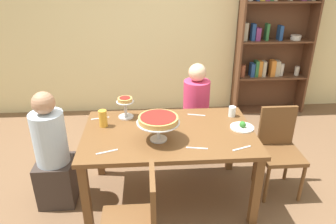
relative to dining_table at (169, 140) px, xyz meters
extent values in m
plane|color=brown|center=(0.00, 0.00, -0.65)|extent=(12.00, 12.00, 0.00)
cube|color=beige|center=(0.00, 2.20, 0.75)|extent=(8.00, 0.12, 2.80)
cube|color=brown|center=(0.00, 0.00, 0.07)|extent=(1.56, 0.97, 0.04)
cube|color=brown|center=(-0.72, -0.43, -0.30)|extent=(0.07, 0.07, 0.70)
cube|color=brown|center=(0.72, -0.43, -0.30)|extent=(0.07, 0.07, 0.70)
cube|color=brown|center=(-0.72, 0.43, -0.30)|extent=(0.07, 0.07, 0.70)
cube|color=brown|center=(0.72, 0.43, -0.30)|extent=(0.07, 0.07, 0.70)
cube|color=brown|center=(1.18, 1.98, 0.45)|extent=(0.03, 0.30, 2.20)
cube|color=brown|center=(2.25, 1.98, 0.45)|extent=(0.03, 0.30, 2.20)
cube|color=brown|center=(1.72, 2.12, 0.45)|extent=(1.10, 0.02, 2.20)
cube|color=brown|center=(1.72, 1.98, -0.64)|extent=(1.04, 0.28, 0.02)
cube|color=brown|center=(1.72, 1.98, -0.09)|extent=(1.04, 0.28, 0.02)
cube|color=brown|center=(1.72, 1.98, 0.46)|extent=(1.04, 0.28, 0.02)
cube|color=brown|center=(1.72, 1.98, 1.01)|extent=(1.04, 0.28, 0.02)
cylinder|color=brown|center=(1.27, 1.98, 0.01)|extent=(0.10, 0.10, 0.18)
cube|color=navy|center=(1.42, 1.98, 0.02)|extent=(0.06, 0.13, 0.20)
cube|color=#2D6B38|center=(1.48, 1.98, 0.04)|extent=(0.05, 0.13, 0.24)
cube|color=orange|center=(1.54, 1.98, 0.04)|extent=(0.06, 0.10, 0.24)
cube|color=#B2A88E|center=(1.59, 1.98, 0.04)|extent=(0.05, 0.13, 0.23)
cube|color=orange|center=(1.73, 1.98, 0.04)|extent=(0.07, 0.13, 0.24)
cube|color=#B2A88E|center=(1.80, 1.98, 0.04)|extent=(0.07, 0.12, 0.23)
cylinder|color=silver|center=(1.88, 1.98, 0.02)|extent=(0.08, 0.08, 0.19)
cylinder|color=beige|center=(2.13, 1.98, -0.01)|extent=(0.07, 0.07, 0.14)
cube|color=#B2A88E|center=(1.25, 1.98, 0.60)|extent=(0.06, 0.12, 0.25)
cube|color=navy|center=(1.37, 1.98, 0.59)|extent=(0.05, 0.10, 0.24)
cube|color=#7A3370|center=(1.44, 1.98, 0.56)|extent=(0.07, 0.13, 0.18)
cube|color=#2D6B38|center=(1.57, 1.98, 0.59)|extent=(0.04, 0.11, 0.24)
cube|color=navy|center=(1.77, 1.98, 0.58)|extent=(0.05, 0.13, 0.21)
cylinder|color=silver|center=(2.02, 1.98, 0.51)|extent=(0.15, 0.15, 0.07)
cube|color=#382D28|center=(0.37, 0.76, -0.43)|extent=(0.34, 0.34, 0.45)
cylinder|color=#D63866|center=(0.37, 0.76, 0.05)|extent=(0.30, 0.30, 0.50)
sphere|color=beige|center=(0.37, 0.76, 0.40)|extent=(0.20, 0.20, 0.20)
cube|color=#382D28|center=(-1.08, 0.02, -0.43)|extent=(0.34, 0.34, 0.45)
cylinder|color=silver|center=(-1.08, 0.02, 0.05)|extent=(0.30, 0.30, 0.50)
sphere|color=#A87A5B|center=(-1.08, 0.02, 0.40)|extent=(0.20, 0.20, 0.20)
cube|color=brown|center=(1.11, 0.01, -0.22)|extent=(0.40, 0.40, 0.04)
cube|color=brown|center=(1.11, 0.19, 0.01)|extent=(0.36, 0.04, 0.42)
cylinder|color=brown|center=(1.28, -0.17, -0.45)|extent=(0.04, 0.04, 0.41)
cylinder|color=brown|center=(0.93, -0.17, -0.45)|extent=(0.04, 0.04, 0.41)
cylinder|color=brown|center=(1.28, 0.18, -0.45)|extent=(0.04, 0.04, 0.41)
cylinder|color=brown|center=(0.93, 0.18, -0.45)|extent=(0.04, 0.04, 0.41)
cube|color=brown|center=(-0.17, -0.82, 0.01)|extent=(0.04, 0.36, 0.42)
cylinder|color=silver|center=(-0.10, -0.14, 0.09)|extent=(0.15, 0.15, 0.01)
cylinder|color=silver|center=(-0.10, -0.14, 0.18)|extent=(0.03, 0.03, 0.16)
cylinder|color=silver|center=(-0.10, -0.14, 0.26)|extent=(0.37, 0.37, 0.01)
cylinder|color=tan|center=(-0.10, -0.14, 0.29)|extent=(0.34, 0.34, 0.04)
cylinder|color=maroon|center=(-0.10, -0.14, 0.31)|extent=(0.31, 0.31, 0.00)
cylinder|color=silver|center=(-0.41, 0.33, 0.09)|extent=(0.15, 0.15, 0.01)
cylinder|color=silver|center=(-0.41, 0.33, 0.18)|extent=(0.03, 0.03, 0.15)
cylinder|color=silver|center=(-0.41, 0.33, 0.26)|extent=(0.17, 0.17, 0.01)
cylinder|color=tan|center=(-0.41, 0.33, 0.28)|extent=(0.14, 0.14, 0.04)
cylinder|color=maroon|center=(-0.41, 0.33, 0.30)|extent=(0.11, 0.11, 0.00)
cylinder|color=white|center=(0.69, 0.02, 0.10)|extent=(0.22, 0.22, 0.01)
sphere|color=#2D7028|center=(0.68, 0.02, 0.12)|extent=(0.04, 0.04, 0.04)
sphere|color=#2D7028|center=(0.69, 0.02, 0.13)|extent=(0.06, 0.06, 0.06)
sphere|color=#2D7028|center=(0.69, 0.01, 0.13)|extent=(0.05, 0.05, 0.05)
cylinder|color=white|center=(-0.03, 0.29, 0.10)|extent=(0.24, 0.24, 0.01)
sphere|color=#2D7028|center=(-0.08, 0.31, 0.13)|extent=(0.06, 0.06, 0.06)
sphere|color=#2D7028|center=(-0.08, 0.30, 0.13)|extent=(0.05, 0.05, 0.05)
sphere|color=#2D7028|center=(-0.01, 0.31, 0.13)|extent=(0.05, 0.05, 0.05)
sphere|color=#2D7028|center=(-0.07, 0.30, 0.13)|extent=(0.06, 0.06, 0.06)
cylinder|color=gold|center=(-0.61, 0.15, 0.17)|extent=(0.08, 0.08, 0.16)
cylinder|color=white|center=(0.66, 0.28, 0.14)|extent=(0.07, 0.07, 0.10)
cube|color=silver|center=(0.21, -0.31, 0.09)|extent=(0.18, 0.05, 0.00)
cube|color=silver|center=(0.58, -0.34, 0.09)|extent=(0.17, 0.08, 0.00)
cube|color=silver|center=(-0.66, 0.31, 0.09)|extent=(0.18, 0.06, 0.00)
cube|color=silver|center=(-0.53, -0.32, 0.09)|extent=(0.18, 0.07, 0.00)
cube|color=silver|center=(0.30, 0.32, 0.09)|extent=(0.18, 0.06, 0.00)
camera|label=1|loc=(-0.19, -2.53, 1.47)|focal=33.62mm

